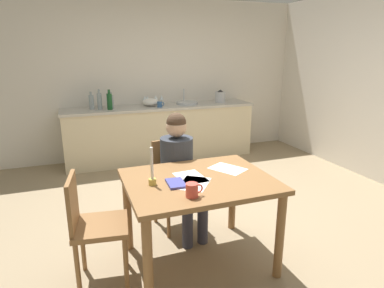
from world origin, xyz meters
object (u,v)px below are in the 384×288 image
Objects in this scene: sink_unit at (187,103)px; wine_glass_back_right at (145,98)px; candlestick at (152,174)px; chair_at_table at (174,179)px; book_magazine at (176,183)px; bottle_oil at (91,102)px; stovetop_kettle at (220,97)px; wine_glass_near_sink at (161,98)px; chair_side_empty at (92,224)px; coffee_mug at (192,190)px; wine_glass_by_kettle at (156,98)px; bottle_sauce at (111,102)px; teacup_on_counter at (160,104)px; person_seated at (180,166)px; mixing_bowl at (151,102)px; dining_table at (199,192)px; wine_glass_back_left at (147,98)px; bottle_vinegar at (100,101)px; bottle_wine_red at (110,101)px.

wine_glass_back_right is at bearing 167.91° from sink_unit.
chair_at_table is at bearing 61.20° from candlestick.
bottle_oil is at bearing 101.35° from book_magazine.
wine_glass_back_right is at bearing 84.42° from chair_at_table.
bottle_oil is at bearing 179.42° from sink_unit.
stovetop_kettle is 1.43× the size of wine_glass_near_sink.
chair_side_empty is 2.96× the size of candlestick.
coffee_mug is at bearing -55.25° from candlestick.
wine_glass_by_kettle is at bearing 163.65° from sink_unit.
sink_unit is at bearing -0.58° from bottle_oil.
bottle_sauce is at bearing -4.61° from bottle_oil.
bottle_oil is 1.04m from teacup_on_counter.
sink_unit reaches higher than chair_at_table.
person_seated reaches higher than mixing_bowl.
wine_glass_near_sink and wine_glass_back_right have the same top height.
wine_glass_back_left is at bearing 84.84° from dining_table.
bottle_vinegar is 2.59× the size of teacup_on_counter.
mixing_bowl is (0.51, 2.96, 0.19)m from book_magazine.
stovetop_kettle reaches higher than wine_glass_back_right.
stovetop_kettle is at bearing 50.13° from chair_side_empty.
book_magazine is 2.84m from teacup_on_counter.
bottle_oil is 1.21× the size of stovetop_kettle.
chair_side_empty is 2.92m from bottle_sauce.
teacup_on_counter is (1.02, -0.17, -0.07)m from bottle_oil.
stovetop_kettle is (0.61, -0.00, 0.08)m from sink_unit.
wine_glass_back_right is (0.21, 2.46, 0.33)m from person_seated.
chair_side_empty is (-0.85, -0.67, 0.00)m from chair_at_table.
bottle_oil is 0.28m from bottle_wine_red.
chair_at_table is at bearing 77.63° from book_magazine.
candlestick is at bearing -87.48° from bottle_vinegar.
wine_glass_back_right is at bearing 85.23° from book_magazine.
coffee_mug is 1.10× the size of teacup_on_counter.
coffee_mug is at bearing -87.02° from bottle_sauce.
teacup_on_counter is at bearing -61.21° from mixing_bowl.
dining_table is at bearing 60.95° from coffee_mug.
wine_glass_back_left is (0.25, 2.46, 0.33)m from person_seated.
bottle_wine_red is at bearing -24.78° from bottle_oil.
stovetop_kettle is at bearing 62.68° from book_magazine.
sink_unit is 1.36× the size of mixing_bowl.
bottle_oil is at bearing 175.39° from bottle_sauce.
teacup_on_counter is at bearing 73.92° from candlestick.
wine_glass_back_right is at bearing 78.56° from candlestick.
wine_glass_back_left is (0.64, 0.25, -0.02)m from bottle_wine_red.
mixing_bowl is (0.29, 2.21, 0.46)m from chair_at_table.
book_magazine is 0.91× the size of stovetop_kettle.
stovetop_kettle reaches higher than book_magazine.
chair_at_table is at bearing -96.62° from wine_glass_back_left.
bottle_vinegar is at bearing -19.46° from bottle_oil.
sink_unit reaches higher than chair_side_empty.
mixing_bowl is at bearing 1.32° from bottle_oil.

